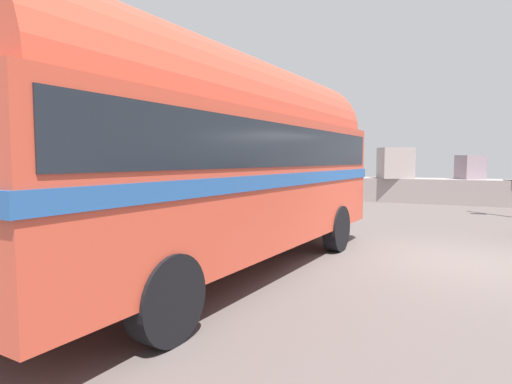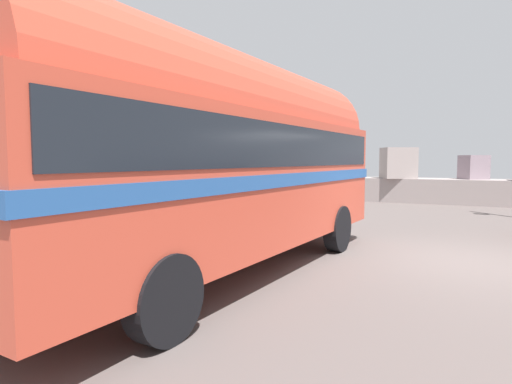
% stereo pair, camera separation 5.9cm
% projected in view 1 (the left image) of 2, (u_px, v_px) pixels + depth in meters
% --- Properties ---
extents(ground, '(32.00, 26.00, 0.02)m').
position_uv_depth(ground, '(465.00, 263.00, 7.92)').
color(ground, '#594E4B').
extents(breakwater, '(31.36, 2.51, 2.49)m').
position_uv_depth(breakwater, '(449.00, 186.00, 18.66)').
color(breakwater, gray).
rests_on(breakwater, ground).
extents(vintage_coach, '(3.11, 8.75, 3.70)m').
position_uv_depth(vintage_coach, '(222.00, 153.00, 7.05)').
color(vintage_coach, black).
rests_on(vintage_coach, ground).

